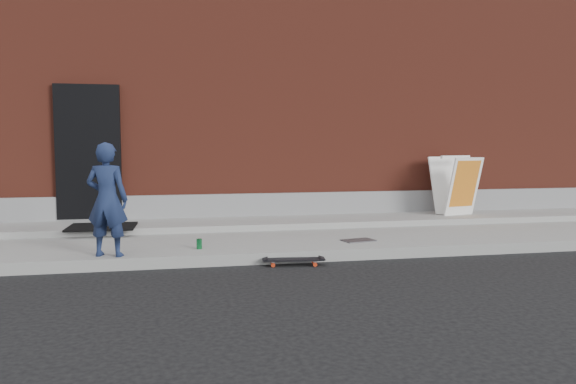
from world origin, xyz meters
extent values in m
plane|color=black|center=(0.00, 0.00, 0.00)|extent=(80.00, 80.00, 0.00)
cube|color=gray|center=(0.00, 1.50, 0.07)|extent=(20.00, 3.00, 0.15)
cube|color=gray|center=(0.00, 2.40, 0.20)|extent=(20.00, 1.20, 0.10)
cube|color=maroon|center=(0.00, 7.00, 2.50)|extent=(20.00, 8.00, 5.00)
cube|color=gray|center=(0.00, 2.97, 0.45)|extent=(20.00, 0.10, 0.40)
cube|color=black|center=(-2.60, 2.96, 1.40)|extent=(1.05, 0.12, 2.25)
imported|color=#1A2649|center=(-2.02, 0.20, 0.85)|extent=(0.59, 0.47, 1.41)
cylinder|color=red|center=(0.53, -0.07, 0.03)|extent=(0.06, 0.04, 0.05)
cylinder|color=red|center=(0.51, -0.24, 0.03)|extent=(0.06, 0.04, 0.05)
cylinder|color=red|center=(0.01, 0.00, 0.03)|extent=(0.06, 0.04, 0.05)
cylinder|color=red|center=(-0.01, -0.17, 0.03)|extent=(0.06, 0.04, 0.05)
cube|color=#B5B6BB|center=(0.52, -0.16, 0.06)|extent=(0.07, 0.17, 0.02)
cube|color=#B5B6BB|center=(0.00, -0.08, 0.06)|extent=(0.07, 0.17, 0.02)
cube|color=black|center=(0.26, -0.12, 0.08)|extent=(0.78, 0.30, 0.02)
cube|color=white|center=(3.88, 2.20, 0.77)|extent=(0.69, 0.43, 1.05)
cube|color=white|center=(3.77, 2.66, 0.77)|extent=(0.69, 0.43, 1.05)
cube|color=yellow|center=(3.89, 2.17, 0.72)|extent=(0.57, 0.34, 0.84)
cube|color=white|center=(3.83, 2.43, 1.30)|extent=(0.64, 0.20, 0.05)
cylinder|color=#177537|center=(-0.89, 0.46, 0.22)|extent=(0.09, 0.09, 0.13)
cube|color=black|center=(-2.30, 2.00, 0.26)|extent=(1.02, 0.84, 0.03)
cube|color=#4B4A4F|center=(1.37, 0.62, 0.16)|extent=(0.50, 0.38, 0.01)
camera|label=1|loc=(-1.23, -6.96, 1.53)|focal=35.00mm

